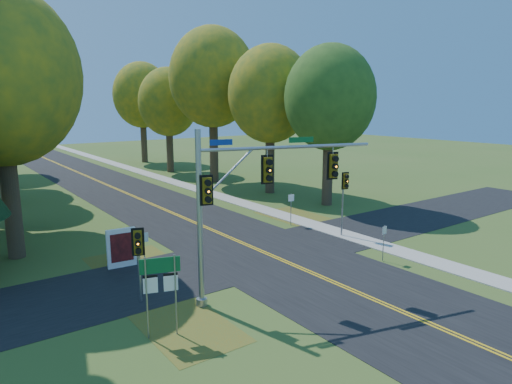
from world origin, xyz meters
TOP-DOWN VIEW (x-y plane):
  - ground at (0.00, 0.00)m, footprint 160.00×160.00m
  - road_main at (0.00, 0.00)m, footprint 8.00×160.00m
  - road_cross at (0.00, 2.00)m, footprint 60.00×6.00m
  - centerline_left at (-0.10, 0.00)m, footprint 0.10×160.00m
  - centerline_right at (0.10, 0.00)m, footprint 0.10×160.00m
  - sidewalk_east at (6.20, 0.00)m, footprint 1.60×160.00m
  - leaf_patch_w_near at (-6.50, 4.00)m, footprint 4.00×6.00m
  - leaf_patch_e at (6.80, 6.00)m, footprint 3.50×8.00m
  - leaf_patch_w_far at (-7.50, -3.00)m, footprint 3.00×5.00m
  - tree_w_a at (-11.13, 9.38)m, footprint 8.00×8.00m
  - tree_e_a at (11.57, 8.77)m, footprint 7.20×7.20m
  - tree_e_b at (10.97, 15.58)m, footprint 7.60×7.60m
  - tree_e_c at (9.88, 23.69)m, footprint 8.80×8.80m
  - tree_e_d at (9.26, 32.87)m, footprint 7.00×7.00m
  - tree_e_e at (10.47, 43.58)m, footprint 7.80×7.80m
  - traffic_mast at (-4.25, -2.38)m, footprint 7.70×2.27m
  - east_signal_pole at (5.83, 1.58)m, footprint 0.46×0.55m
  - ped_signal_pole at (-8.08, -0.19)m, footprint 0.49×0.59m
  - route_sign_cluster at (-8.49, -3.20)m, footprint 1.34×0.49m
  - info_kiosk at (-7.16, 4.46)m, footprint 1.46×0.33m
  - reg_sign_e_north at (4.97, 5.55)m, footprint 0.42×0.12m
  - reg_sign_e_south at (4.20, -2.77)m, footprint 0.37×0.07m
  - reg_sign_w at (-6.67, 2.70)m, footprint 0.42×0.08m

SIDE VIEW (x-z plane):
  - ground at x=0.00m, z-range 0.00..0.00m
  - leaf_patch_w_near at x=-6.50m, z-range 0.00..0.01m
  - leaf_patch_e at x=6.80m, z-range 0.00..0.01m
  - leaf_patch_w_far at x=-7.50m, z-range 0.00..0.01m
  - road_cross at x=0.00m, z-range 0.00..0.02m
  - road_main at x=0.00m, z-range 0.00..0.02m
  - centerline_left at x=-0.10m, z-range 0.02..0.03m
  - centerline_right at x=0.10m, z-range 0.02..0.03m
  - sidewalk_east at x=6.20m, z-range 0.00..0.06m
  - info_kiosk at x=-7.16m, z-range 0.00..2.00m
  - reg_sign_e_south at x=4.20m, z-range 0.36..2.31m
  - reg_sign_w at x=-6.67m, z-range 0.40..2.60m
  - reg_sign_e_north at x=4.97m, z-range 0.41..2.61m
  - route_sign_cluster at x=-8.49m, z-range 0.61..3.61m
  - ped_signal_pole at x=-8.08m, z-range 0.79..4.05m
  - east_signal_pole at x=5.83m, z-range 1.05..5.12m
  - traffic_mast at x=-4.25m, z-range 1.03..8.23m
  - tree_e_d at x=9.26m, z-range 2.08..14.40m
  - tree_e_a at x=11.57m, z-range 2.16..14.90m
  - tree_e_b at x=10.97m, z-range 2.23..15.56m
  - tree_e_e at x=10.47m, z-range 2.32..16.06m
  - tree_w_a at x=-11.13m, z-range 2.41..16.56m
  - tree_e_c at x=9.88m, z-range 2.77..18.56m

